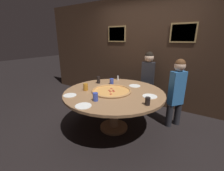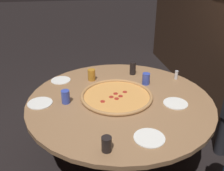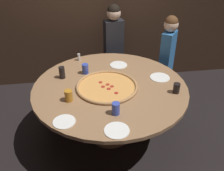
% 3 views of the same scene
% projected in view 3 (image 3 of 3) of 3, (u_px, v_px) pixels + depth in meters
% --- Properties ---
extents(ground_plane, '(24.00, 24.00, 0.00)m').
position_uv_depth(ground_plane, '(110.00, 134.00, 3.24)').
color(ground_plane, black).
extents(back_wall, '(6.40, 0.08, 2.60)m').
position_uv_depth(back_wall, '(97.00, 3.00, 3.78)').
color(back_wall, '#3D281C').
rests_on(back_wall, ground_plane).
extents(dining_table, '(1.76, 1.76, 0.74)m').
position_uv_depth(dining_table, '(110.00, 94.00, 2.90)').
color(dining_table, '#936B47').
rests_on(dining_table, ground_plane).
extents(giant_pizza, '(0.70, 0.70, 0.03)m').
position_uv_depth(giant_pizza, '(107.00, 86.00, 2.81)').
color(giant_pizza, '#E0994C').
rests_on(giant_pizza, dining_table).
extents(drink_cup_beside_pizza, '(0.07, 0.07, 0.11)m').
position_uv_depth(drink_cup_beside_pizza, '(176.00, 88.00, 2.70)').
color(drink_cup_beside_pizza, black).
rests_on(drink_cup_beside_pizza, dining_table).
extents(drink_cup_near_left, '(0.08, 0.08, 0.13)m').
position_uv_depth(drink_cup_near_left, '(116.00, 109.00, 2.38)').
color(drink_cup_near_left, '#384CB7').
rests_on(drink_cup_near_left, dining_table).
extents(drink_cup_centre_back, '(0.08, 0.08, 0.12)m').
position_uv_depth(drink_cup_centre_back, '(85.00, 69.00, 3.06)').
color(drink_cup_centre_back, '#384CB7').
rests_on(drink_cup_centre_back, dining_table).
extents(drink_cup_front_edge, '(0.07, 0.07, 0.15)m').
position_uv_depth(drink_cup_front_edge, '(62.00, 73.00, 2.96)').
color(drink_cup_front_edge, black).
rests_on(drink_cup_front_edge, dining_table).
extents(drink_cup_far_left, '(0.08, 0.08, 0.12)m').
position_uv_depth(drink_cup_far_left, '(69.00, 96.00, 2.57)').
color(drink_cup_far_left, '#BC7A23').
rests_on(drink_cup_far_left, dining_table).
extents(white_plate_left_side, '(0.21, 0.21, 0.01)m').
position_uv_depth(white_plate_left_side, '(64.00, 122.00, 2.31)').
color(white_plate_left_side, white).
rests_on(white_plate_left_side, dining_table).
extents(white_plate_beside_cup, '(0.23, 0.23, 0.01)m').
position_uv_depth(white_plate_beside_cup, '(117.00, 130.00, 2.21)').
color(white_plate_beside_cup, white).
rests_on(white_plate_beside_cup, dining_table).
extents(white_plate_right_side, '(0.22, 0.22, 0.01)m').
position_uv_depth(white_plate_right_side, '(119.00, 65.00, 3.27)').
color(white_plate_right_side, white).
rests_on(white_plate_right_side, dining_table).
extents(white_plate_near_front, '(0.24, 0.24, 0.01)m').
position_uv_depth(white_plate_near_front, '(160.00, 77.00, 3.00)').
color(white_plate_near_front, white).
rests_on(white_plate_near_front, dining_table).
extents(condiment_shaker, '(0.04, 0.04, 0.10)m').
position_uv_depth(condiment_shaker, '(79.00, 57.00, 3.37)').
color(condiment_shaker, silver).
rests_on(condiment_shaker, dining_table).
extents(diner_centre_back, '(0.29, 0.33, 1.30)m').
position_uv_depth(diner_centre_back, '(167.00, 55.00, 3.55)').
color(diner_centre_back, '#232328').
rests_on(diner_centre_back, ground_plane).
extents(diner_far_right, '(0.36, 0.20, 1.36)m').
position_uv_depth(diner_far_right, '(114.00, 43.00, 3.81)').
color(diner_far_right, '#232328').
rests_on(diner_far_right, ground_plane).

